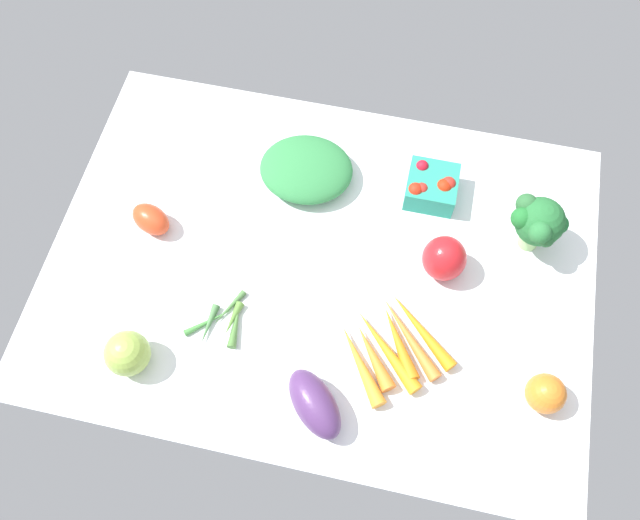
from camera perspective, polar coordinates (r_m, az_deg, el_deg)
tablecloth at (r=128.22cm, az=-0.00°, el=-0.59°), size 104.00×76.00×2.00cm
roma_tomato at (r=132.98cm, az=-14.35°, el=3.42°), size 9.74×8.30×5.40cm
heirloom_tomato_green at (r=121.20cm, az=-16.25°, el=-7.72°), size 8.08×8.08×8.08cm
okra_pile at (r=123.22cm, az=-8.25°, el=-5.21°), size 10.39×11.93×1.74cm
carrot_bunch at (r=120.33cm, az=6.14°, el=-7.43°), size 22.53×22.95×2.84cm
heirloom_tomato_orange at (r=121.31cm, az=18.85°, el=-10.82°), size 6.96×6.96×6.96cm
broccoli_head at (r=128.45cm, az=18.28°, el=3.07°), size 11.08×10.37×13.07cm
leafy_greens_clump at (r=134.71cm, az=-1.19°, el=7.82°), size 19.66×17.28×5.84cm
berry_basket at (r=134.05cm, az=9.60°, el=6.25°), size 9.81×9.81×6.43cm
bell_pepper_red at (r=125.05cm, az=10.64°, el=0.14°), size 11.64×11.64×8.96cm
eggplant at (r=114.69cm, az=-0.46°, el=-12.29°), size 13.99×14.40×6.81cm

